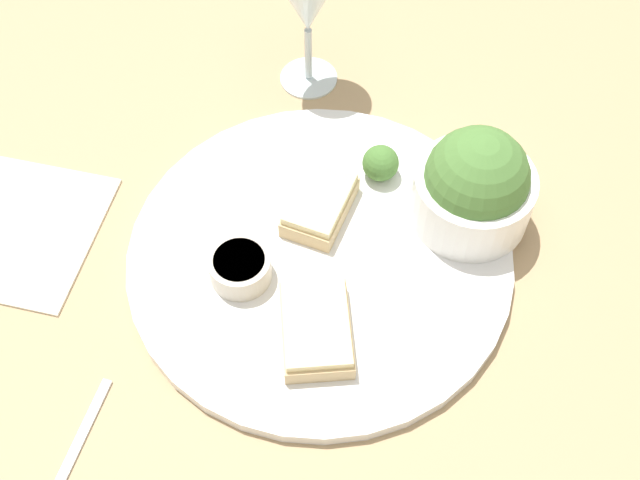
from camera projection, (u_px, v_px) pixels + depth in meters
name	position (u px, v px, depth m)	size (l,w,h in m)	color
ground_plane	(320.00, 260.00, 0.75)	(4.00, 4.00, 0.00)	tan
dinner_plate	(320.00, 256.00, 0.74)	(0.35, 0.35, 0.01)	white
salad_bowl	(475.00, 186.00, 0.72)	(0.11, 0.11, 0.10)	white
sauce_ramekin	(240.00, 267.00, 0.71)	(0.06, 0.06, 0.03)	beige
cheese_toast_near	(316.00, 328.00, 0.68)	(0.10, 0.07, 0.03)	#D1B27F
cheese_toast_far	(320.00, 204.00, 0.75)	(0.09, 0.09, 0.03)	#D1B27F
wine_glass	(307.00, 1.00, 0.79)	(0.07, 0.07, 0.15)	silver
garnish	(381.00, 163.00, 0.77)	(0.04, 0.04, 0.04)	#477533
napkin	(23.00, 230.00, 0.76)	(0.20, 0.19, 0.01)	beige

